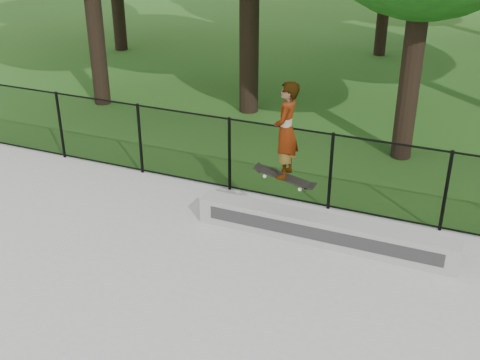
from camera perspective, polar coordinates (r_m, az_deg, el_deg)
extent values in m
cube|color=#9D9D98|center=(10.11, 7.86, -4.75)|extent=(4.37, 0.40, 0.46)
cube|color=black|center=(9.69, 4.23, 0.30)|extent=(0.83, 0.23, 0.19)
imported|color=#B4C4ED|center=(9.38, 4.39, 4.72)|extent=(0.41, 0.59, 1.56)
cylinder|color=black|center=(13.58, -16.66, 5.00)|extent=(0.06, 0.06, 1.50)
cylinder|color=black|center=(12.45, -9.46, 3.86)|extent=(0.06, 0.06, 1.50)
cylinder|color=black|center=(11.55, -1.01, 2.45)|extent=(0.06, 0.06, 1.50)
cylinder|color=black|center=(10.95, 8.58, 0.79)|extent=(0.06, 0.06, 1.50)
cylinder|color=black|center=(10.70, 18.94, -1.04)|extent=(0.06, 0.06, 1.50)
cylinder|color=black|center=(11.28, -1.04, 5.81)|extent=(16.00, 0.04, 0.04)
cylinder|color=black|center=(11.85, -0.98, -0.65)|extent=(16.00, 0.04, 0.04)
cube|color=black|center=(11.55, -1.01, 2.45)|extent=(16.00, 0.01, 1.50)
cylinder|color=black|center=(16.82, -13.64, 14.56)|extent=(0.44, 0.44, 4.60)
cylinder|color=black|center=(15.69, 0.88, 15.28)|extent=(0.44, 0.44, 5.04)
cylinder|color=black|center=(13.28, 15.96, 10.36)|extent=(0.44, 0.44, 4.14)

